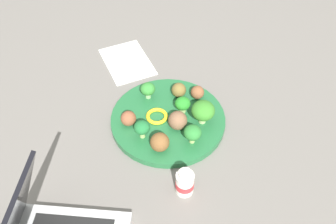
{
  "coord_description": "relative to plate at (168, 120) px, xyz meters",
  "views": [
    {
      "loc": [
        0.59,
        -0.24,
        0.72
      ],
      "look_at": [
        0.0,
        0.0,
        0.04
      ],
      "focal_mm": 41.81,
      "sensor_mm": 36.0,
      "label": 1
    }
  ],
  "objects": [
    {
      "name": "pepper_ring_far_rim",
      "position": [
        -0.01,
        -0.02,
        0.01
      ],
      "size": [
        0.07,
        0.07,
        0.01
      ],
      "primitive_type": "torus",
      "rotation": [
        0.0,
        0.0,
        5.19
      ],
      "color": "yellow",
      "rests_on": "plate"
    },
    {
      "name": "plate",
      "position": [
        0.0,
        0.0,
        0.0
      ],
      "size": [
        0.28,
        0.28,
        0.02
      ],
      "primitive_type": "cylinder",
      "color": "#236638",
      "rests_on": "ground_plane"
    },
    {
      "name": "meatball_near_rim",
      "position": [
        -0.04,
        0.1,
        0.03
      ],
      "size": [
        0.03,
        0.03,
        0.03
      ],
      "primitive_type": "sphere",
      "color": "brown",
      "rests_on": "plate"
    },
    {
      "name": "meatball_mid_right",
      "position": [
        -0.02,
        -0.09,
        0.03
      ],
      "size": [
        0.04,
        0.04,
        0.04
      ],
      "primitive_type": "sphere",
      "color": "brown",
      "rests_on": "plate"
    },
    {
      "name": "fork",
      "position": [
        -0.25,
        -0.0,
        -0.0
      ],
      "size": [
        0.12,
        0.02,
        0.01
      ],
      "color": "silver",
      "rests_on": "napkin"
    },
    {
      "name": "broccoli_floret_back_right",
      "position": [
        -0.08,
        -0.02,
        0.04
      ],
      "size": [
        0.04,
        0.04,
        0.04
      ],
      "color": "#90C07B",
      "rests_on": "plate"
    },
    {
      "name": "meatball_back_left",
      "position": [
        0.08,
        -0.05,
        0.03
      ],
      "size": [
        0.04,
        0.04,
        0.04
      ],
      "primitive_type": "sphere",
      "color": "brown",
      "rests_on": "plate"
    },
    {
      "name": "broccoli_floret_mid_left",
      "position": [
        0.09,
        0.02,
        0.04
      ],
      "size": [
        0.04,
        0.04,
        0.05
      ],
      "color": "#A6BF6C",
      "rests_on": "plate"
    },
    {
      "name": "ground_plane",
      "position": [
        0.0,
        0.0,
        -0.01
      ],
      "size": [
        4.0,
        4.0,
        0.0
      ],
      "primitive_type": "plane",
      "color": "slate"
    },
    {
      "name": "broccoli_floret_front_right",
      "position": [
        0.03,
        -0.08,
        0.04
      ],
      "size": [
        0.04,
        0.04,
        0.05
      ],
      "color": "#A5BF6F",
      "rests_on": "plate"
    },
    {
      "name": "broccoli_floret_front_left",
      "position": [
        0.04,
        0.07,
        0.05
      ],
      "size": [
        0.06,
        0.06,
        0.06
      ],
      "color": "#A7C57A",
      "rests_on": "plate"
    },
    {
      "name": "meatball_center",
      "position": [
        -0.06,
        0.05,
        0.03
      ],
      "size": [
        0.04,
        0.04,
        0.04
      ],
      "primitive_type": "sphere",
      "color": "brown",
      "rests_on": "plate"
    },
    {
      "name": "napkin",
      "position": [
        -0.26,
        -0.02,
        -0.01
      ],
      "size": [
        0.17,
        0.13,
        0.01
      ],
      "primitive_type": "cube",
      "rotation": [
        0.0,
        0.0,
        0.03
      ],
      "color": "white",
      "rests_on": "ground_plane"
    },
    {
      "name": "broccoli_floret_center",
      "position": [
        -0.01,
        0.04,
        0.03
      ],
      "size": [
        0.04,
        0.04,
        0.04
      ],
      "color": "#A1BA70",
      "rests_on": "plate"
    },
    {
      "name": "meatball_back_right",
      "position": [
        0.04,
        0.01,
        0.03
      ],
      "size": [
        0.05,
        0.05,
        0.05
      ],
      "primitive_type": "sphere",
      "color": "brown",
      "rests_on": "plate"
    },
    {
      "name": "knife",
      "position": [
        -0.25,
        -0.04,
        -0.0
      ],
      "size": [
        0.15,
        0.02,
        0.01
      ],
      "color": "white",
      "rests_on": "napkin"
    },
    {
      "name": "yogurt_bottle",
      "position": [
        0.19,
        -0.04,
        0.02
      ],
      "size": [
        0.04,
        0.04,
        0.07
      ],
      "color": "white",
      "rests_on": "ground_plane"
    }
  ]
}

